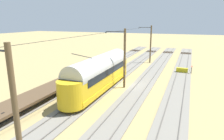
{
  "coord_description": "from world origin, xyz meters",
  "views": [
    {
      "loc": [
        -7.75,
        24.09,
        8.34
      ],
      "look_at": [
        1.43,
        0.8,
        2.14
      ],
      "focal_mm": 32.11,
      "sensor_mm": 36.0,
      "label": 1
    }
  ],
  "objects_px": {
    "catenary_pole_foreground": "(150,44)",
    "catenary_pole_mid_far": "(15,116)",
    "track_end_bumper": "(182,70)",
    "catenary_pole_mid_near": "(124,58)",
    "vintage_streetcar": "(100,72)",
    "switch_stand": "(191,70)",
    "flatcar_adjacent": "(37,94)"
  },
  "relations": [
    {
      "from": "switch_stand",
      "to": "vintage_streetcar",
      "type": "bearing_deg",
      "value": 49.71
    },
    {
      "from": "catenary_pole_foreground",
      "to": "catenary_pole_mid_far",
      "type": "height_order",
      "value": "same"
    },
    {
      "from": "vintage_streetcar",
      "to": "switch_stand",
      "type": "bearing_deg",
      "value": -130.29
    },
    {
      "from": "vintage_streetcar",
      "to": "catenary_pole_foreground",
      "type": "relative_size",
      "value": 2.09
    },
    {
      "from": "flatcar_adjacent",
      "to": "switch_stand",
      "type": "distance_m",
      "value": 23.56
    },
    {
      "from": "catenary_pole_mid_near",
      "to": "catenary_pole_mid_far",
      "type": "bearing_deg",
      "value": 90.0
    },
    {
      "from": "vintage_streetcar",
      "to": "flatcar_adjacent",
      "type": "distance_m",
      "value": 7.54
    },
    {
      "from": "flatcar_adjacent",
      "to": "catenary_pole_mid_far",
      "type": "height_order",
      "value": "catenary_pole_mid_far"
    },
    {
      "from": "vintage_streetcar",
      "to": "catenary_pole_mid_far",
      "type": "xyz_separation_m",
      "value": [
        -2.44,
        14.9,
        1.62
      ]
    },
    {
      "from": "catenary_pole_foreground",
      "to": "switch_stand",
      "type": "bearing_deg",
      "value": 141.27
    },
    {
      "from": "vintage_streetcar",
      "to": "catenary_pole_mid_far",
      "type": "bearing_deg",
      "value": 99.3
    },
    {
      "from": "vintage_streetcar",
      "to": "switch_stand",
      "type": "height_order",
      "value": "vintage_streetcar"
    },
    {
      "from": "catenary_pole_foreground",
      "to": "catenary_pole_mid_near",
      "type": "bearing_deg",
      "value": 90.0
    },
    {
      "from": "catenary_pole_mid_near",
      "to": "switch_stand",
      "type": "distance_m",
      "value": 13.5
    },
    {
      "from": "catenary_pole_mid_far",
      "to": "switch_stand",
      "type": "height_order",
      "value": "catenary_pole_mid_far"
    },
    {
      "from": "catenary_pole_mid_far",
      "to": "switch_stand",
      "type": "xyz_separation_m",
      "value": [
        -8.01,
        -27.22,
        -3.17
      ]
    },
    {
      "from": "track_end_bumper",
      "to": "catenary_pole_foreground",
      "type": "bearing_deg",
      "value": -43.63
    },
    {
      "from": "vintage_streetcar",
      "to": "flatcar_adjacent",
      "type": "bearing_deg",
      "value": 52.45
    },
    {
      "from": "vintage_streetcar",
      "to": "catenary_pole_foreground",
      "type": "bearing_deg",
      "value": -97.42
    },
    {
      "from": "vintage_streetcar",
      "to": "catenary_pole_mid_near",
      "type": "distance_m",
      "value": 3.5
    },
    {
      "from": "catenary_pole_mid_far",
      "to": "track_end_bumper",
      "type": "relative_size",
      "value": 4.12
    },
    {
      "from": "catenary_pole_mid_near",
      "to": "catenary_pole_foreground",
      "type": "bearing_deg",
      "value": -90.0
    },
    {
      "from": "catenary_pole_foreground",
      "to": "catenary_pole_mid_near",
      "type": "xyz_separation_m",
      "value": [
        0.0,
        16.82,
        0.0
      ]
    },
    {
      "from": "catenary_pole_mid_near",
      "to": "track_end_bumper",
      "type": "height_order",
      "value": "catenary_pole_mid_near"
    },
    {
      "from": "vintage_streetcar",
      "to": "catenary_pole_mid_near",
      "type": "height_order",
      "value": "catenary_pole_mid_near"
    },
    {
      "from": "flatcar_adjacent",
      "to": "track_end_bumper",
      "type": "relative_size",
      "value": 7.87
    },
    {
      "from": "flatcar_adjacent",
      "to": "track_end_bumper",
      "type": "bearing_deg",
      "value": -126.47
    },
    {
      "from": "catenary_pole_foreground",
      "to": "catenary_pole_mid_near",
      "type": "relative_size",
      "value": 1.0
    },
    {
      "from": "catenary_pole_foreground",
      "to": "catenary_pole_mid_far",
      "type": "xyz_separation_m",
      "value": [
        0.0,
        33.64,
        0.0
      ]
    },
    {
      "from": "vintage_streetcar",
      "to": "track_end_bumper",
      "type": "xyz_separation_m",
      "value": [
        -9.03,
        -12.46,
        -1.85
      ]
    },
    {
      "from": "catenary_pole_mid_near",
      "to": "flatcar_adjacent",
      "type": "bearing_deg",
      "value": 48.26
    },
    {
      "from": "catenary_pole_foreground",
      "to": "track_end_bumper",
      "type": "relative_size",
      "value": 4.12
    }
  ]
}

